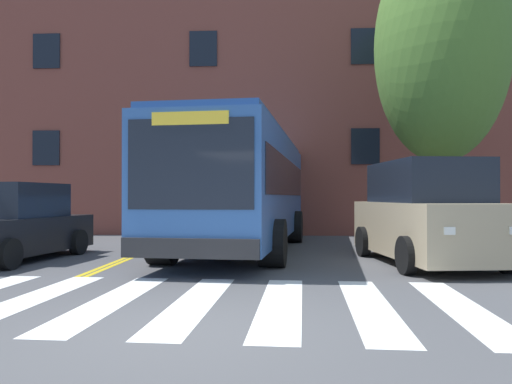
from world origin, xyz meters
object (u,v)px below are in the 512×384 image
object	(u,v)px
city_bus	(244,186)
street_tree_curbside_large	(441,47)
car_black_near_lane	(13,226)
car_tan_far_lane	(426,215)

from	to	relation	value
city_bus	street_tree_curbside_large	world-z (taller)	street_tree_curbside_large
city_bus	car_black_near_lane	xyz separation A→B (m)	(-5.35, -2.66, -0.99)
city_bus	car_tan_far_lane	distance (m)	5.23
car_black_near_lane	street_tree_curbside_large	size ratio (longest dim) A/B	0.50
car_black_near_lane	car_tan_far_lane	xyz separation A→B (m)	(9.73, -0.12, 0.27)
city_bus	car_black_near_lane	bearing A→B (deg)	-153.61
car_black_near_lane	car_tan_far_lane	size ratio (longest dim) A/B	0.92
city_bus	car_black_near_lane	distance (m)	6.06
car_tan_far_lane	street_tree_curbside_large	xyz separation A→B (m)	(1.43, 3.43, 4.85)
city_bus	street_tree_curbside_large	xyz separation A→B (m)	(5.80, 0.66, 4.13)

